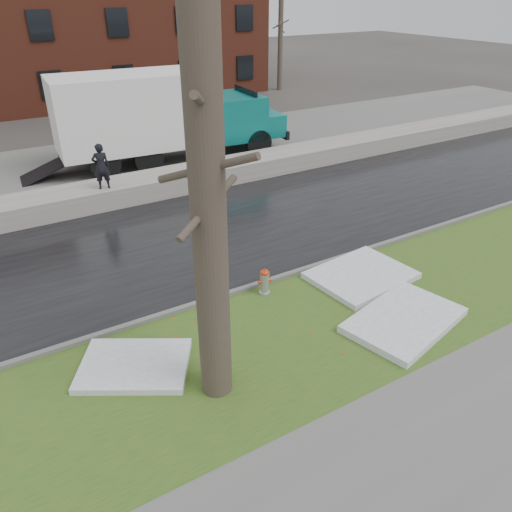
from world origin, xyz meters
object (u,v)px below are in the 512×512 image
tree (208,212)px  worker (101,166)px  fire_hydrant (265,280)px  box_truck (158,116)px

tree → worker: size_ratio=4.71×
fire_hydrant → worker: (-1.83, 7.72, 1.12)m
fire_hydrant → tree: 4.92m
fire_hydrant → worker: bearing=111.8°
box_truck → worker: box_truck is taller
box_truck → tree: bearing=-103.2°
fire_hydrant → worker: worker is taller
fire_hydrant → box_truck: (1.81, 11.62, 1.62)m
worker → box_truck: bearing=-121.6°
tree → box_truck: 14.81m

